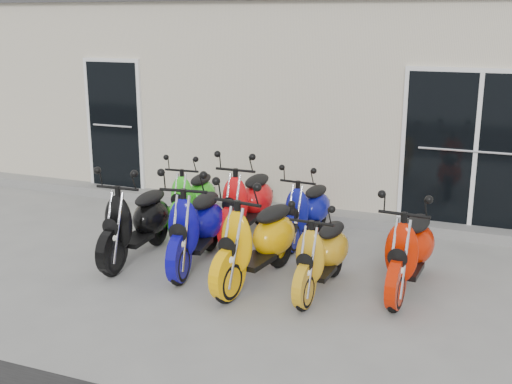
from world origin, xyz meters
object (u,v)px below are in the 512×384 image
scooter_front_blue (196,215)px  scooter_front_orange_b (322,244)px  scooter_front_orange_a (257,228)px  scooter_back_red (247,192)px  scooter_front_black (136,211)px  scooter_back_green (192,189)px  scooter_front_red (410,238)px  scooter_back_blue (307,201)px

scooter_front_blue → scooter_front_orange_b: 1.65m
scooter_front_orange_a → scooter_back_red: size_ratio=1.03×
scooter_front_orange_b → scooter_front_black: bearing=-179.4°
scooter_front_orange_b → scooter_back_green: bearing=150.5°
scooter_front_orange_b → scooter_front_red: size_ratio=0.91×
scooter_front_orange_b → scooter_back_red: scooter_back_red is taller
scooter_back_red → scooter_front_orange_b: bearing=-44.3°
scooter_front_black → scooter_front_orange_a: bearing=-7.6°
scooter_front_red → scooter_back_blue: scooter_front_red is taller
scooter_back_red → scooter_front_red: bearing=-24.4°
scooter_front_blue → scooter_back_green: (-0.74, 1.34, -0.09)m
scooter_front_blue → scooter_front_red: 2.53m
scooter_front_red → scooter_back_blue: 1.93m
scooter_front_orange_b → scooter_back_green: (-2.38, 1.53, 0.01)m
scooter_front_blue → scooter_back_green: scooter_front_blue is taller
scooter_front_orange_b → scooter_front_red: (0.89, 0.37, 0.06)m
scooter_front_red → scooter_back_blue: bearing=146.5°
scooter_front_blue → scooter_front_red: (2.53, 0.18, -0.03)m
scooter_front_orange_b → scooter_back_blue: bearing=116.1°
scooter_front_orange_a → scooter_front_orange_b: scooter_front_orange_a is taller
scooter_front_black → scooter_front_blue: 0.80m
scooter_front_black → scooter_back_red: (0.94, 1.32, 0.00)m
scooter_front_blue → scooter_front_red: bearing=-3.9°
scooter_back_red → scooter_back_green: bearing=173.6°
scooter_front_orange_b → scooter_back_blue: (-0.65, 1.53, 0.00)m
scooter_front_orange_a → scooter_front_blue: bearing=174.2°
scooter_front_blue → scooter_front_orange_b: (1.64, -0.19, -0.09)m
scooter_front_blue → scooter_front_orange_a: 0.91m
scooter_front_black → scooter_front_orange_b: size_ratio=1.13×
scooter_front_orange_b → scooter_back_green: size_ratio=0.99×
scooter_front_black → scooter_back_green: bearing=85.4°
scooter_front_blue → scooter_back_blue: 1.67m
scooter_front_blue → scooter_front_red: scooter_front_blue is taller
scooter_front_black → scooter_front_blue: (0.79, 0.08, 0.02)m
scooter_back_green → scooter_front_orange_b: bearing=-37.4°
scooter_front_orange_a → scooter_back_blue: (0.10, 1.57, -0.09)m
scooter_front_black → scooter_front_blue: size_ratio=0.97×
scooter_back_blue → scooter_back_green: bearing=-175.9°
scooter_front_orange_a → scooter_front_orange_b: bearing=11.5°
scooter_front_blue → scooter_back_blue: bearing=45.7°
scooter_front_black → scooter_back_green: 1.42m
scooter_front_black → scooter_front_red: scooter_front_black is taller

